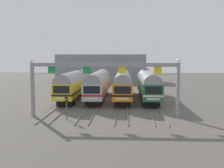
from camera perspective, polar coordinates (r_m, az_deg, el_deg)
ground_plane at (r=45.42m, az=-0.29°, el=-3.28°), size 160.00×160.00×0.00m
track_bed at (r=62.24m, az=0.59°, el=-0.77°), size 14.13×70.00×0.15m
commuter_train_yellow at (r=45.86m, az=-8.19°, el=0.13°), size 2.88×18.06×5.05m
commuter_train_stainless at (r=45.24m, az=-2.95°, el=0.10°), size 2.88×18.06×4.77m
commuter_train_orange at (r=45.00m, az=2.39°, el=0.08°), size 2.88×18.06×5.05m
commuter_train_green at (r=45.16m, az=7.73°, el=0.05°), size 2.88×18.06×5.05m
catenary_gantry at (r=31.45m, az=-1.68°, el=2.11°), size 17.86×0.44×6.97m
yard_signal_mast at (r=30.73m, az=-9.79°, el=-4.11°), size 0.28×0.35×2.72m
maintenance_building at (r=81.48m, az=-2.25°, el=3.53°), size 26.42×10.00×8.02m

